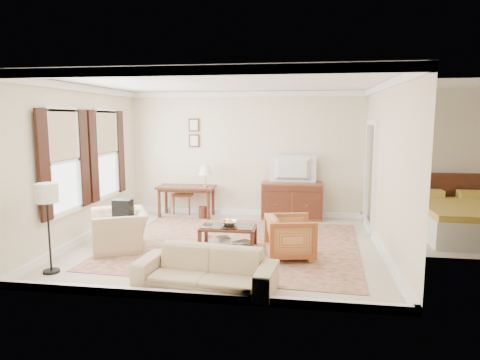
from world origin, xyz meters
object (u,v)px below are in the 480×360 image
(tv, at_px, (293,160))
(club_armchair, at_px, (119,224))
(striped_armchair, at_px, (290,235))
(sofa, at_px, (206,263))
(coffee_table, at_px, (228,231))
(writing_desk, at_px, (186,191))
(sideboard, at_px, (292,201))

(tv, height_order, club_armchair, tv)
(striped_armchair, height_order, club_armchair, club_armchair)
(sofa, bearing_deg, club_armchair, 147.52)
(coffee_table, bearing_deg, striped_armchair, -18.69)
(writing_desk, xyz_separation_m, sofa, (1.42, -4.14, -0.24))
(coffee_table, height_order, sofa, sofa)
(striped_armchair, bearing_deg, writing_desk, 31.38)
(tv, relative_size, sofa, 0.54)
(sideboard, relative_size, tv, 1.35)
(tv, xyz_separation_m, sofa, (-1.01, -4.26, -0.98))
(tv, xyz_separation_m, coffee_table, (-1.04, -2.39, -1.03))
(coffee_table, xyz_separation_m, club_armchair, (-1.88, -0.33, 0.15))
(sideboard, distance_m, coffee_table, 2.63)
(writing_desk, relative_size, sideboard, 0.97)
(sideboard, bearing_deg, tv, -90.00)
(club_armchair, bearing_deg, sofa, 22.97)
(writing_desk, height_order, club_armchair, club_armchair)
(club_armchair, relative_size, sofa, 0.56)
(sideboard, height_order, striped_armchair, sideboard)
(coffee_table, relative_size, club_armchair, 0.93)
(writing_desk, distance_m, club_armchair, 2.66)
(sideboard, xyz_separation_m, club_armchair, (-2.92, -2.75, 0.04))
(striped_armchair, distance_m, sofa, 1.84)
(sideboard, bearing_deg, writing_desk, -176.78)
(club_armchair, bearing_deg, writing_desk, 141.34)
(tv, bearing_deg, sideboard, -90.00)
(coffee_table, relative_size, sofa, 0.52)
(sideboard, relative_size, sofa, 0.73)
(tv, bearing_deg, writing_desk, 2.75)
(tv, distance_m, striped_armchair, 2.93)
(striped_armchair, xyz_separation_m, sofa, (-1.07, -1.49, -0.02))
(writing_desk, xyz_separation_m, club_armchair, (-0.48, -2.61, -0.15))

